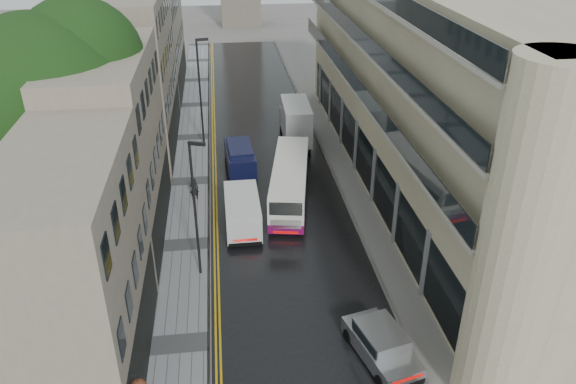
{
  "coord_description": "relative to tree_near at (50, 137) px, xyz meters",
  "views": [
    {
      "loc": [
        -3.37,
        -8.99,
        18.36
      ],
      "look_at": [
        0.0,
        18.0,
        3.85
      ],
      "focal_mm": 35.0,
      "sensor_mm": 36.0,
      "label": 1
    }
  ],
  "objects": [
    {
      "name": "modern_block",
      "position": [
        22.8,
        6.0,
        0.05
      ],
      "size": [
        8.0,
        40.0,
        14.0
      ],
      "primitive_type": null,
      "color": "beige",
      "rests_on": "ground"
    },
    {
      "name": "navy_van",
      "position": [
        9.46,
        6.72,
        -5.7
      ],
      "size": [
        2.18,
        4.9,
        2.45
      ],
      "primitive_type": null,
      "rotation": [
        0.0,
        0.0,
        0.05
      ],
      "color": "black",
      "rests_on": "road"
    },
    {
      "name": "lamp_post_near",
      "position": [
        7.49,
        -3.73,
        -2.97
      ],
      "size": [
        0.88,
        0.47,
        7.7
      ],
      "primitive_type": null,
      "rotation": [
        0.0,
        0.0,
        -0.35
      ],
      "color": "black",
      "rests_on": "left_sidewalk"
    },
    {
      "name": "pedestrian",
      "position": [
        7.01,
        4.73,
        -6.04
      ],
      "size": [
        0.63,
        0.47,
        1.57
      ],
      "primitive_type": "imported",
      "rotation": [
        0.0,
        0.0,
        3.31
      ],
      "color": "black",
      "rests_on": "left_sidewalk"
    },
    {
      "name": "right_sidewalk",
      "position": [
        17.9,
        7.5,
        -6.89
      ],
      "size": [
        1.8,
        85.0,
        0.12
      ],
      "primitive_type": "cube",
      "color": "slate",
      "rests_on": "ground"
    },
    {
      "name": "tree_far",
      "position": [
        0.3,
        13.0,
        -0.72
      ],
      "size": [
        9.24,
        9.24,
        12.46
      ],
      "primitive_type": null,
      "color": "black",
      "rests_on": "ground"
    },
    {
      "name": "tree_near",
      "position": [
        0.0,
        0.0,
        0.0
      ],
      "size": [
        10.56,
        10.56,
        13.89
      ],
      "primitive_type": null,
      "color": "black",
      "rests_on": "ground"
    },
    {
      "name": "lamp_post_far",
      "position": [
        7.56,
        13.92,
        -2.52
      ],
      "size": [
        0.99,
        0.35,
        8.6
      ],
      "primitive_type": null,
      "rotation": [
        0.0,
        0.0,
        0.14
      ],
      "color": "black",
      "rests_on": "left_sidewalk"
    },
    {
      "name": "left_sidewalk",
      "position": [
        6.65,
        7.5,
        -6.89
      ],
      "size": [
        2.7,
        85.0,
        0.12
      ],
      "primitive_type": "cube",
      "color": "gray",
      "rests_on": "ground"
    },
    {
      "name": "white_lorry",
      "position": [
        14.04,
        12.08,
        -5.09
      ],
      "size": [
        2.31,
        7.04,
        3.66
      ],
      "primitive_type": null,
      "rotation": [
        0.0,
        0.0,
        -0.03
      ],
      "color": "silver",
      "rests_on": "road"
    },
    {
      "name": "old_shop_row",
      "position": [
        3.05,
        10.0,
        -0.95
      ],
      "size": [
        4.5,
        56.0,
        12.0
      ],
      "primitive_type": null,
      "color": "gray",
      "rests_on": "ground"
    },
    {
      "name": "silver_hatchback",
      "position": [
        15.08,
        -12.67,
        -6.13
      ],
      "size": [
        2.86,
        4.59,
        1.6
      ],
      "primitive_type": null,
      "rotation": [
        0.0,
        0.0,
        0.25
      ],
      "color": "#AEAFB3",
      "rests_on": "road"
    },
    {
      "name": "road",
      "position": [
        12.5,
        7.5,
        -6.94
      ],
      "size": [
        9.0,
        85.0,
        0.02
      ],
      "primitive_type": "cube",
      "color": "black",
      "rests_on": "ground"
    },
    {
      "name": "white_van",
      "position": [
        9.1,
        -0.87,
        -5.84
      ],
      "size": [
        2.08,
        4.81,
        2.17
      ],
      "primitive_type": null,
      "rotation": [
        0.0,
        0.0,
        0.01
      ],
      "color": "silver",
      "rests_on": "road"
    },
    {
      "name": "cream_bus",
      "position": [
        11.92,
        1.58,
        -5.61
      ],
      "size": [
        3.87,
        9.84,
        2.62
      ],
      "primitive_type": null,
      "rotation": [
        0.0,
        0.0,
        -0.18
      ],
      "color": "white",
      "rests_on": "road"
    }
  ]
}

